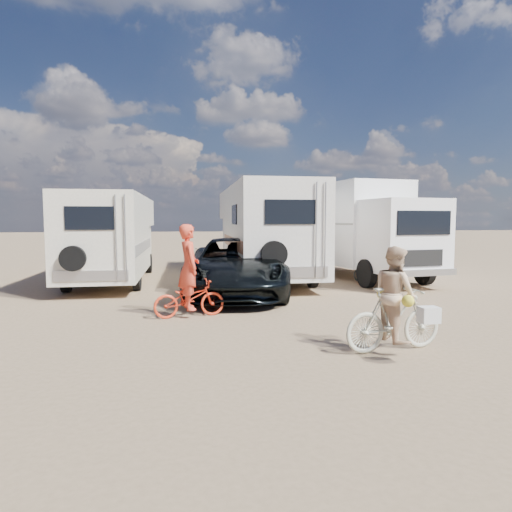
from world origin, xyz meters
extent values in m
plane|color=#907456|center=(0.00, 0.00, 0.00)|extent=(140.00, 140.00, 0.00)
imported|color=black|center=(-1.24, 3.74, 0.83)|extent=(3.39, 6.25, 1.66)
imported|color=red|center=(-2.63, 0.86, 0.42)|extent=(1.70, 0.87, 0.85)
imported|color=beige|center=(0.75, -2.34, 0.55)|extent=(1.88, 0.78, 1.10)
imported|color=#E2432A|center=(-2.63, 0.86, 0.97)|extent=(0.60, 0.79, 1.94)
imported|color=#D3AE89|center=(0.75, -2.34, 0.80)|extent=(0.72, 0.86, 1.60)
imported|color=#252825|center=(3.85, 5.13, 0.41)|extent=(1.62, 1.31, 0.82)
cube|color=navy|center=(-1.60, 3.47, 0.20)|extent=(0.55, 0.44, 0.39)
cube|color=olive|center=(-0.20, 2.61, 0.19)|extent=(0.61, 0.61, 0.39)
camera|label=1|loc=(-2.74, -9.19, 2.23)|focal=30.95mm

